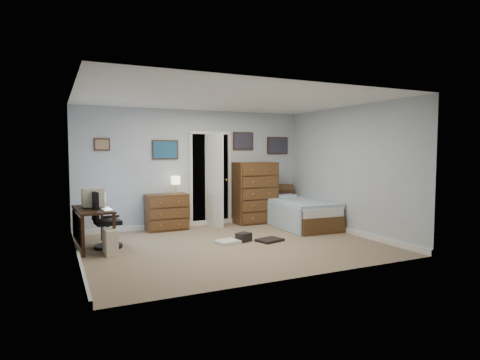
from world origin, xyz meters
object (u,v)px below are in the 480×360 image
office_chair (105,226)px  low_dresser (167,212)px  computer_desk (88,218)px  tall_dresser (255,193)px  bed (299,213)px

office_chair → low_dresser: office_chair is taller
computer_desk → tall_dresser: size_ratio=0.87×
tall_dresser → low_dresser: bearing=-179.4°
computer_desk → office_chair: (0.25, -0.09, -0.15)m
bed → computer_desk: bearing=-175.2°
tall_dresser → bed: tall_dresser is taller
bed → office_chair: bearing=-173.7°
computer_desk → office_chair: office_chair is taller
low_dresser → bed: (2.68, -0.82, -0.08)m
office_chair → bed: (4.02, 0.26, -0.07)m
computer_desk → tall_dresser: bearing=11.4°
computer_desk → office_chair: size_ratio=1.25×
bed → low_dresser: bearing=165.5°
low_dresser → tall_dresser: (2.02, -0.02, 0.31)m
computer_desk → bed: size_ratio=0.61×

